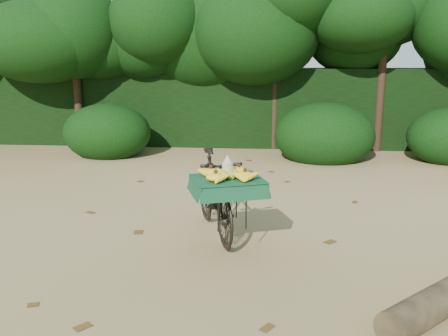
{
  "coord_description": "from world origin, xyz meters",
  "views": [
    {
      "loc": [
        0.33,
        -5.3,
        1.99
      ],
      "look_at": [
        -0.13,
        -0.2,
        0.82
      ],
      "focal_mm": 38.0,
      "sensor_mm": 36.0,
      "label": 1
    }
  ],
  "objects": [
    {
      "name": "ground",
      "position": [
        0.0,
        0.0,
        0.0
      ],
      "size": [
        80.0,
        80.0,
        0.0
      ],
      "primitive_type": "plane",
      "color": "tan",
      "rests_on": "ground"
    },
    {
      "name": "vendor_bicycle",
      "position": [
        -0.24,
        -0.1,
        0.5
      ],
      "size": [
        1.1,
        1.79,
        0.98
      ],
      "rotation": [
        0.0,
        0.0,
        0.34
      ],
      "color": "black",
      "rests_on": "ground"
    },
    {
      "name": "hedge_backdrop",
      "position": [
        0.0,
        6.3,
        0.9
      ],
      "size": [
        26.0,
        1.8,
        1.8
      ],
      "primitive_type": "cube",
      "color": "black",
      "rests_on": "ground"
    },
    {
      "name": "tree_row",
      "position": [
        -0.65,
        5.5,
        2.0
      ],
      "size": [
        14.5,
        2.0,
        4.0
      ],
      "primitive_type": null,
      "color": "black",
      "rests_on": "ground"
    },
    {
      "name": "bush_clumps",
      "position": [
        0.5,
        4.3,
        0.45
      ],
      "size": [
        8.8,
        1.7,
        0.9
      ],
      "primitive_type": null,
      "color": "black",
      "rests_on": "ground"
    },
    {
      "name": "leaf_litter",
      "position": [
        0.0,
        0.65,
        0.01
      ],
      "size": [
        7.0,
        7.3,
        0.01
      ],
      "primitive_type": null,
      "color": "#513515",
      "rests_on": "ground"
    }
  ]
}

